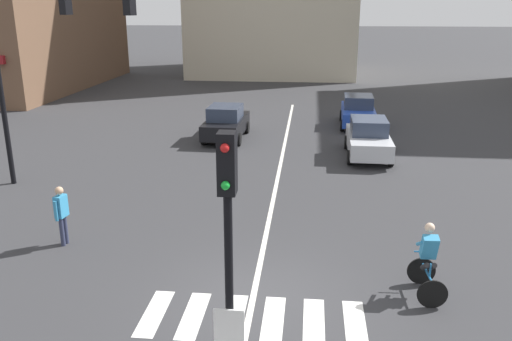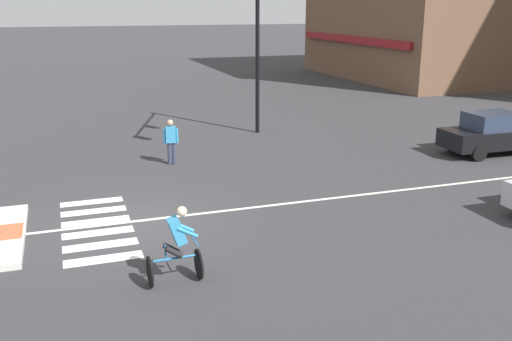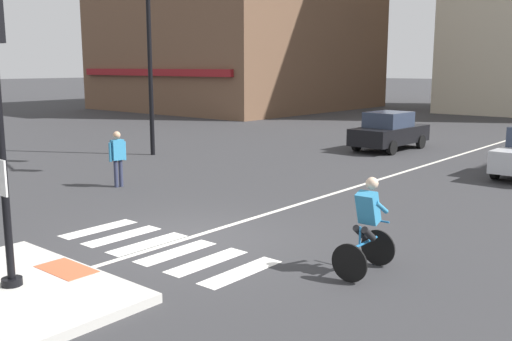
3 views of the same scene
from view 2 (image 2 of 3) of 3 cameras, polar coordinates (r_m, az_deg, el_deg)
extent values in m
plane|color=#333335|center=(15.89, -12.81, -5.17)|extent=(300.00, 300.00, 0.00)
cube|color=#DB5B38|center=(15.84, -23.23, -5.59)|extent=(1.10, 0.60, 0.01)
cube|color=silver|center=(17.83, -15.99, -3.01)|extent=(0.44, 1.80, 0.01)
cube|color=silver|center=(17.03, -15.82, -3.91)|extent=(0.44, 1.80, 0.01)
cube|color=silver|center=(16.23, -15.62, -4.89)|extent=(0.44, 1.80, 0.01)
cube|color=silver|center=(15.44, -15.41, -5.97)|extent=(0.44, 1.80, 0.01)
cube|color=silver|center=(14.66, -15.17, -7.17)|extent=(0.44, 1.80, 0.01)
cube|color=silver|center=(13.89, -14.90, -8.50)|extent=(0.44, 1.80, 0.01)
cube|color=silver|center=(19.56, 17.63, -1.46)|extent=(0.14, 28.00, 0.01)
cylinder|color=black|center=(25.97, 0.14, 11.46)|extent=(0.18, 0.18, 7.07)
cube|color=maroon|center=(45.37, 9.41, 12.72)|extent=(16.16, 0.30, 0.50)
cube|color=black|center=(24.41, 22.53, 3.06)|extent=(1.84, 4.16, 0.70)
cube|color=#2D384C|center=(24.19, 22.42, 4.59)|extent=(1.54, 1.95, 0.64)
cylinder|color=black|center=(25.91, 23.48, 2.86)|extent=(0.20, 0.61, 0.60)
cylinder|color=black|center=(24.35, 18.90, 2.55)|extent=(0.20, 0.61, 0.60)
cylinder|color=black|center=(23.07, 21.28, 1.59)|extent=(0.20, 0.61, 0.60)
cylinder|color=black|center=(12.49, -5.71, -9.23)|extent=(0.66, 0.06, 0.66)
cylinder|color=black|center=(12.29, -10.50, -9.87)|extent=(0.66, 0.06, 0.66)
cylinder|color=#2370AD|center=(12.29, -8.12, -8.63)|extent=(0.08, 0.89, 0.05)
cylinder|color=#2370AD|center=(12.18, -8.99, -7.97)|extent=(0.04, 0.04, 0.30)
cylinder|color=#2370AD|center=(12.27, -6.00, -7.06)|extent=(0.44, 0.05, 0.04)
cylinder|color=black|center=(12.28, -8.33, -7.73)|extent=(0.13, 0.40, 0.33)
cylinder|color=black|center=(12.14, -8.16, -8.02)|extent=(0.13, 0.40, 0.33)
cube|color=#338CBF|center=(12.06, -7.87, -5.95)|extent=(0.35, 0.39, 0.60)
sphere|color=beige|center=(11.94, -7.38, -4.06)|extent=(0.22, 0.22, 0.22)
cylinder|color=#338CBF|center=(12.25, -7.22, -5.58)|extent=(0.10, 0.46, 0.31)
cylinder|color=#338CBF|center=(11.96, -6.84, -6.12)|extent=(0.10, 0.46, 0.31)
cylinder|color=#2D334C|center=(21.28, -8.18, 1.70)|extent=(0.12, 0.12, 0.82)
cylinder|color=#2D334C|center=(21.28, -8.61, 1.67)|extent=(0.12, 0.12, 0.82)
cube|color=#338CBF|center=(21.12, -8.48, 3.55)|extent=(0.27, 0.39, 0.60)
cylinder|color=#338CBF|center=(21.14, -7.85, 3.45)|extent=(0.09, 0.09, 0.56)
cylinder|color=#338CBF|center=(21.12, -9.09, 3.39)|extent=(0.09, 0.09, 0.56)
sphere|color=tan|center=(21.03, -8.52, 4.72)|extent=(0.22, 0.22, 0.22)
camera|label=1|loc=(16.45, -54.02, 11.96)|focal=37.48mm
camera|label=3|loc=(9.31, -62.92, -5.99)|focal=40.47mm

